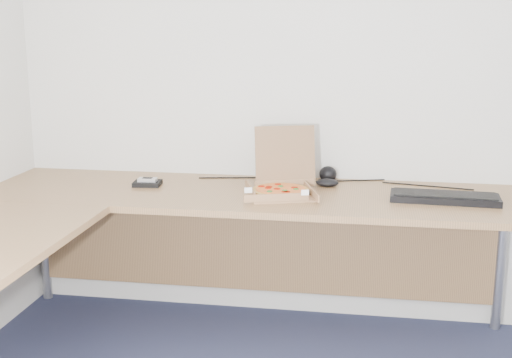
% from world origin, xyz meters
% --- Properties ---
extents(room_shell, '(3.50, 3.50, 2.50)m').
position_xyz_m(room_shell, '(0.00, 0.00, 1.25)').
color(room_shell, beige).
rests_on(room_shell, ground).
extents(desk, '(2.50, 2.20, 0.73)m').
position_xyz_m(desk, '(-0.82, 0.97, 0.70)').
color(desk, olive).
rests_on(desk, ground).
extents(pizza_box, '(0.29, 0.33, 0.29)m').
position_xyz_m(pizza_box, '(-0.35, 1.38, 0.76)').
color(pizza_box, '#946C49').
rests_on(pizza_box, desk).
extents(drinking_glass, '(0.06, 0.06, 0.11)m').
position_xyz_m(drinking_glass, '(-0.36, 1.59, 0.78)').
color(drinking_glass, white).
rests_on(drinking_glass, desk).
extents(keyboard, '(0.48, 0.19, 0.03)m').
position_xyz_m(keyboard, '(0.38, 1.37, 0.74)').
color(keyboard, black).
rests_on(keyboard, desk).
extents(mouse, '(0.12, 0.09, 0.04)m').
position_xyz_m(mouse, '(-0.15, 1.56, 0.75)').
color(mouse, black).
rests_on(mouse, desk).
extents(wallet, '(0.14, 0.12, 0.02)m').
position_xyz_m(wallet, '(-1.01, 1.45, 0.74)').
color(wallet, black).
rests_on(wallet, desk).
extents(phone, '(0.09, 0.05, 0.02)m').
position_xyz_m(phone, '(-1.01, 1.44, 0.76)').
color(phone, '#B2B5BA').
rests_on(phone, wallet).
extents(dome_speaker, '(0.10, 0.10, 0.08)m').
position_xyz_m(dome_speaker, '(-0.15, 1.68, 0.77)').
color(dome_speaker, black).
rests_on(dome_speaker, desk).
extents(cable_bundle, '(0.65, 0.13, 0.01)m').
position_xyz_m(cable_bundle, '(-0.16, 1.67, 0.73)').
color(cable_bundle, black).
rests_on(cable_bundle, desk).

